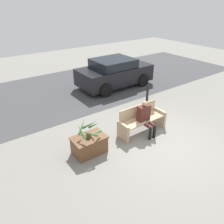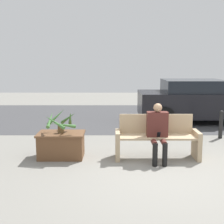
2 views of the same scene
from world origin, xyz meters
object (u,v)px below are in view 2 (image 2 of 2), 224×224
Objects in this scene: bench at (157,138)px; potted_plant at (61,121)px; bollard_post at (221,124)px; parked_car at (195,101)px; person_seated at (158,129)px; planter_box at (61,144)px.

potted_plant is (-2.06, 0.02, 0.36)m from bench.
bench is 2.62m from bollard_post.
potted_plant reaches higher than bollard_post.
person_seated is at bearing -113.80° from parked_car.
person_seated reaches higher than planter_box.
potted_plant is (-2.04, 0.21, 0.13)m from person_seated.
bench is at bearing -0.44° from potted_plant.
bench is 2.49× the size of potted_plant.
bollard_post is at bearing 22.98° from potted_plant.
parked_car is at bearing 92.63° from bollard_post.
parked_car is (1.88, 4.26, 0.05)m from person_seated.
person_seated is 4.65m from parked_car.
bollard_post is at bearing 22.86° from planter_box.
planter_box is 5.64m from parked_car.
bollard_post is (0.11, -2.34, -0.32)m from parked_car.
person_seated reaches higher than potted_plant.
planter_box is at bearing 173.86° from person_seated.
parked_car is (3.92, 4.05, -0.08)m from potted_plant.
parked_car reaches higher than bollard_post.
planter_box is 1.31× the size of bollard_post.
bench is 0.30m from person_seated.
parked_car is at bearing 45.90° from potted_plant.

